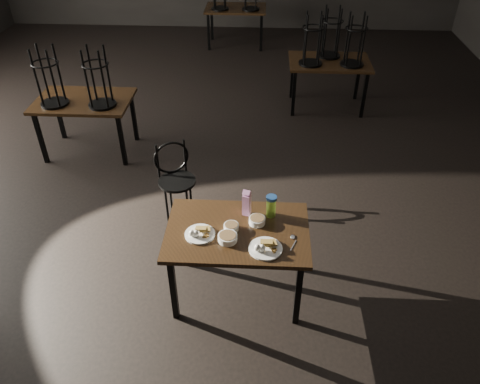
# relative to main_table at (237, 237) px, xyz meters

# --- Properties ---
(main_table) EXTENTS (1.20, 0.80, 0.75)m
(main_table) POSITION_rel_main_table_xyz_m (0.00, 0.00, 0.00)
(main_table) COLOR black
(main_table) RESTS_ON ground
(plate_left) EXTENTS (0.25, 0.25, 0.08)m
(plate_left) POSITION_rel_main_table_xyz_m (-0.31, -0.08, 0.10)
(plate_left) COLOR white
(plate_left) RESTS_ON main_table
(plate_right) EXTENTS (0.27, 0.27, 0.09)m
(plate_right) POSITION_rel_main_table_xyz_m (0.23, -0.22, 0.10)
(plate_right) COLOR white
(plate_right) RESTS_ON main_table
(bowl_near) EXTENTS (0.13, 0.13, 0.05)m
(bowl_near) POSITION_rel_main_table_xyz_m (-0.05, 0.01, 0.11)
(bowl_near) COLOR white
(bowl_near) RESTS_ON main_table
(bowl_far) EXTENTS (0.14, 0.14, 0.06)m
(bowl_far) POSITION_rel_main_table_xyz_m (0.16, 0.10, 0.11)
(bowl_far) COLOR white
(bowl_far) RESTS_ON main_table
(bowl_big) EXTENTS (0.16, 0.16, 0.05)m
(bowl_big) POSITION_rel_main_table_xyz_m (-0.07, -0.13, 0.11)
(bowl_big) COLOR white
(bowl_big) RESTS_ON main_table
(juice_carton) EXTENTS (0.08, 0.08, 0.26)m
(juice_carton) POSITION_rel_main_table_xyz_m (0.07, 0.22, 0.20)
(juice_carton) COLOR #931A76
(juice_carton) RESTS_ON main_table
(water_bottle) EXTENTS (0.10, 0.10, 0.20)m
(water_bottle) POSITION_rel_main_table_xyz_m (0.28, 0.21, 0.18)
(water_bottle) COLOR #9CD73F
(water_bottle) RESTS_ON main_table
(spoon) EXTENTS (0.06, 0.20, 0.01)m
(spoon) POSITION_rel_main_table_xyz_m (0.46, -0.08, 0.08)
(spoon) COLOR silver
(spoon) RESTS_ON main_table
(bentwood_chair) EXTENTS (0.45, 0.45, 0.84)m
(bentwood_chair) POSITION_rel_main_table_xyz_m (-0.74, 1.15, -0.17)
(bentwood_chair) COLOR black
(bentwood_chair) RESTS_ON ground
(bg_table_left) EXTENTS (1.20, 0.80, 1.48)m
(bg_table_left) POSITION_rel_main_table_xyz_m (-2.10, 2.35, 0.08)
(bg_table_left) COLOR black
(bg_table_left) RESTS_ON ground
(bg_table_right) EXTENTS (1.20, 0.80, 1.48)m
(bg_table_right) POSITION_rel_main_table_xyz_m (1.15, 3.87, 0.11)
(bg_table_right) COLOR black
(bg_table_right) RESTS_ON ground
(bg_table_far) EXTENTS (1.20, 0.80, 1.48)m
(bg_table_far) POSITION_rel_main_table_xyz_m (-0.42, 6.62, 0.08)
(bg_table_far) COLOR black
(bg_table_far) RESTS_ON ground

